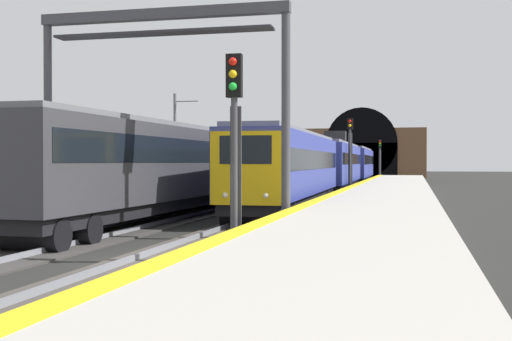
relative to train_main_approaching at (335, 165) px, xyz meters
name	(u,v)px	position (x,y,z in m)	size (l,w,h in m)	color
ground_plane	(175,259)	(-35.22, 0.00, -2.25)	(320.00, 320.00, 0.00)	black
platform_right	(352,243)	(-35.22, -4.52, -1.72)	(112.00, 4.63, 1.06)	#ADA89E
platform_right_edge_strip	(268,219)	(-35.22, -2.46, -1.18)	(112.00, 0.50, 0.01)	yellow
track_main_line	(175,257)	(-35.22, 0.00, -2.21)	(160.00, 2.89, 0.21)	#423D38
track_adjacent_line	(23,252)	(-35.22, 4.38, -2.21)	(160.00, 3.18, 0.21)	#383533
train_main_approaching	(335,165)	(0.00, 0.00, 0.00)	(57.12, 3.04, 4.86)	navy
train_adjacent_platform	(267,164)	(-4.55, 4.38, 0.10)	(63.26, 3.12, 4.09)	#333338
railway_signal_near	(234,137)	(-35.69, -1.72, 0.84)	(0.39, 0.38, 5.10)	#38383D
railway_signal_mid	(350,152)	(-6.02, -1.72, 0.93)	(0.39, 0.38, 5.45)	#38383D
railway_signal_far	(380,156)	(34.06, -1.72, 0.97)	(0.39, 0.38, 5.32)	#4C4C54
overhead_signal_gantry	(161,66)	(-30.58, 2.19, 3.42)	(0.70, 8.67, 7.56)	#3F3F47
tunnel_portal	(362,153)	(55.25, 2.19, 1.71)	(2.13, 20.04, 11.22)	brown
catenary_mast_near	(175,143)	(-4.13, 11.58, 1.67)	(0.22, 1.93, 7.64)	#595B60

